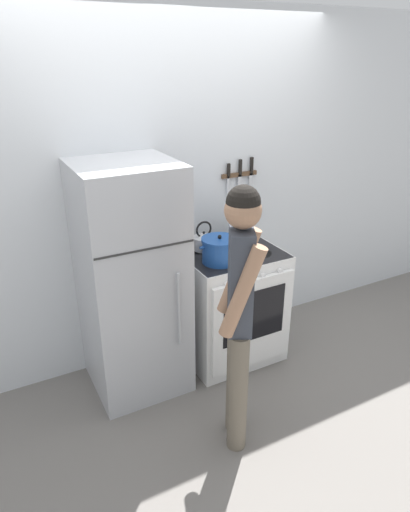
% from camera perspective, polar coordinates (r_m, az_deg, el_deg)
% --- Properties ---
extents(ground_plane, '(14.00, 14.00, 0.00)m').
position_cam_1_polar(ground_plane, '(3.92, -3.40, -10.53)').
color(ground_plane, slate).
extents(wall_back, '(10.00, 0.06, 2.55)m').
position_cam_1_polar(wall_back, '(3.40, -4.14, 7.75)').
color(wall_back, silver).
rests_on(wall_back, ground_plane).
extents(refrigerator, '(0.64, 0.65, 1.62)m').
position_cam_1_polar(refrigerator, '(3.12, -9.12, -3.23)').
color(refrigerator, '#B7BABF').
rests_on(refrigerator, ground_plane).
extents(stove_range, '(0.72, 0.67, 0.89)m').
position_cam_1_polar(stove_range, '(3.54, 3.20, -5.99)').
color(stove_range, white).
rests_on(stove_range, ground_plane).
extents(dutch_oven_pot, '(0.30, 0.25, 0.20)m').
position_cam_1_polar(dutch_oven_pot, '(3.16, 1.82, 0.74)').
color(dutch_oven_pot, '#1E4C9E').
rests_on(dutch_oven_pot, stove_range).
extents(tea_kettle, '(0.20, 0.16, 0.22)m').
position_cam_1_polar(tea_kettle, '(3.38, -0.12, 1.92)').
color(tea_kettle, silver).
rests_on(tea_kettle, stove_range).
extents(utensil_jar, '(0.10, 0.10, 0.24)m').
position_cam_1_polar(utensil_jar, '(3.54, 4.59, 2.82)').
color(utensil_jar, silver).
rests_on(utensil_jar, stove_range).
extents(person, '(0.36, 0.40, 1.63)m').
position_cam_1_polar(person, '(2.55, 4.34, -6.52)').
color(person, '#6B6051').
rests_on(person, ground_plane).
extents(wall_knife_strip, '(0.31, 0.03, 0.34)m').
position_cam_1_polar(wall_knife_strip, '(3.59, 4.42, 10.21)').
color(wall_knife_strip, brown).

